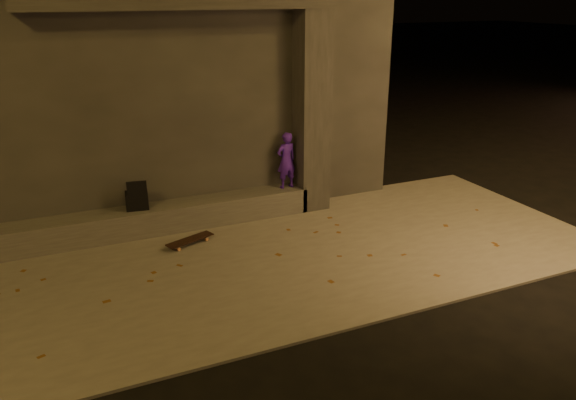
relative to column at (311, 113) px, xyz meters
name	(u,v)px	position (x,y,z in m)	size (l,w,h in m)	color
ground	(320,328)	(-1.70, -3.75, -1.84)	(120.00, 120.00, 0.00)	black
sidewalk	(261,260)	(-1.70, -1.75, -1.82)	(11.00, 4.40, 0.04)	slate
building	(130,61)	(-2.70, 2.74, 0.77)	(9.00, 5.10, 5.22)	#32302E
ledge	(140,221)	(-3.20, 0.00, -1.58)	(6.00, 0.55, 0.45)	#4D4B46
column	(311,113)	(0.00, 0.00, 0.00)	(0.55, 0.55, 3.60)	#32302E
canopy	(184,0)	(-2.20, 0.05, 1.94)	(5.00, 0.70, 0.28)	#32302E
skateboarder	(286,160)	(-0.50, 0.00, -0.83)	(0.38, 0.25, 1.04)	#451AAE
backpack	(137,199)	(-3.22, 0.00, -1.17)	(0.39, 0.29, 0.51)	black
skateboard	(190,240)	(-2.55, -0.77, -1.73)	(0.84, 0.48, 0.09)	black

